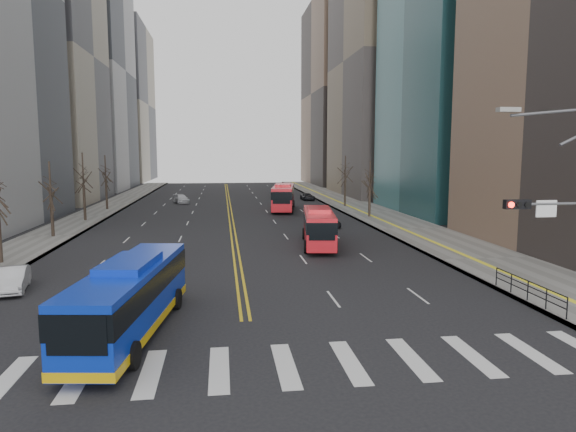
{
  "coord_description": "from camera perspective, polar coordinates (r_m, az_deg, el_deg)",
  "views": [
    {
      "loc": [
        -0.99,
        -17.5,
        7.64
      ],
      "look_at": [
        2.58,
        10.08,
        4.14
      ],
      "focal_mm": 32.0,
      "sensor_mm": 36.0,
      "label": 1
    }
  ],
  "objects": [
    {
      "name": "pedestrian_railing",
      "position": [
        28.85,
        25.11,
        -7.19
      ],
      "size": [
        0.06,
        6.06,
        1.02
      ],
      "color": "black",
      "rests_on": "sidewalk_right"
    },
    {
      "name": "red_bus_far",
      "position": [
        67.13,
        -0.53,
        2.3
      ],
      "size": [
        4.28,
        11.27,
        3.49
      ],
      "color": "red",
      "rests_on": "ground"
    },
    {
      "name": "car_silver",
      "position": [
        78.16,
        -11.78,
        1.86
      ],
      "size": [
        2.97,
        4.61,
        1.24
      ],
      "primitive_type": "imported",
      "rotation": [
        0.0,
        0.0,
        0.31
      ],
      "color": "#AEAFB4",
      "rests_on": "ground"
    },
    {
      "name": "crosswalk",
      "position": [
        19.12,
        -3.95,
        -16.38
      ],
      "size": [
        26.7,
        4.0,
        0.01
      ],
      "color": "silver",
      "rests_on": "ground"
    },
    {
      "name": "sidewalk_left",
      "position": [
        64.84,
        -21.16,
        -0.02
      ],
      "size": [
        5.0,
        130.0,
        0.15
      ],
      "primitive_type": "cube",
      "color": "slate",
      "rests_on": "ground"
    },
    {
      "name": "car_dark_far",
      "position": [
        81.41,
        2.19,
        2.16
      ],
      "size": [
        1.98,
        3.98,
        1.08
      ],
      "primitive_type": "imported",
      "rotation": [
        0.0,
        0.0,
        0.05
      ],
      "color": "black",
      "rests_on": "ground"
    },
    {
      "name": "blue_bus",
      "position": [
        22.64,
        -17.06,
        -8.42
      ],
      "size": [
        3.76,
        11.12,
        3.2
      ],
      "color": "#0C2EBD",
      "rests_on": "ground"
    },
    {
      "name": "red_bus_near",
      "position": [
        41.8,
        3.43,
        -0.94
      ],
      "size": [
        3.6,
        10.01,
        3.14
      ],
      "color": "red",
      "rests_on": "ground"
    },
    {
      "name": "car_white",
      "position": [
        32.24,
        -28.26,
        -6.21
      ],
      "size": [
        2.21,
        4.19,
        1.31
      ],
      "primitive_type": "imported",
      "rotation": [
        0.0,
        0.0,
        0.22
      ],
      "color": "silver",
      "rests_on": "ground"
    },
    {
      "name": "ground",
      "position": [
        19.12,
        -3.95,
        -16.4
      ],
      "size": [
        220.0,
        220.0,
        0.0
      ],
      "primitive_type": "plane",
      "color": "black"
    },
    {
      "name": "sidewalk_right",
      "position": [
        65.62,
        9.04,
        0.45
      ],
      "size": [
        7.0,
        130.0,
        0.15
      ],
      "primitive_type": "cube",
      "color": "slate",
      "rests_on": "ground"
    },
    {
      "name": "street_trees",
      "position": [
        52.49,
        -14.17,
        3.93
      ],
      "size": [
        35.2,
        47.2,
        7.6
      ],
      "color": "#2D241B",
      "rests_on": "ground"
    },
    {
      "name": "office_towers",
      "position": [
        87.54,
        -6.85,
        17.83
      ],
      "size": [
        83.0,
        134.0,
        58.0
      ],
      "color": "#9C9B9E",
      "rests_on": "ground"
    },
    {
      "name": "car_dark_mid",
      "position": [
        52.48,
        4.5,
        -0.53
      ],
      "size": [
        2.25,
        3.93,
        1.26
      ],
      "primitive_type": "imported",
      "rotation": [
        0.0,
        0.0,
        0.22
      ],
      "color": "black",
      "rests_on": "ground"
    },
    {
      "name": "centerline",
      "position": [
        72.91,
        -6.56,
        1.11
      ],
      "size": [
        0.55,
        100.0,
        0.01
      ],
      "color": "gold",
      "rests_on": "ground"
    }
  ]
}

